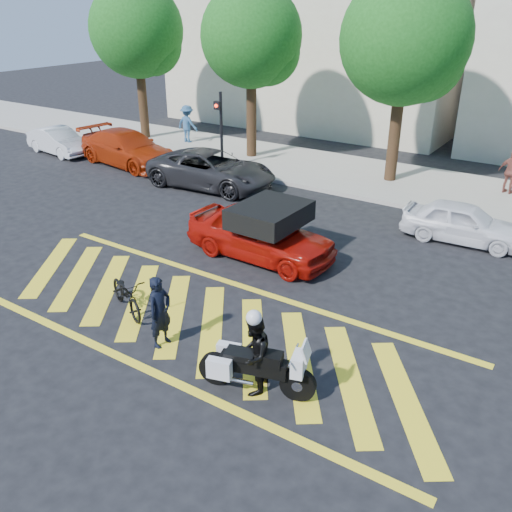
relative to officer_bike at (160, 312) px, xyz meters
The scene contains 19 objects.
ground 1.34m from the officer_bike, 92.39° to the left, with size 90.00×90.00×0.00m, color black.
sidewalk 13.10m from the officer_bike, 90.20° to the left, with size 60.00×5.00×0.15m, color #9E998E.
crosswalk 1.34m from the officer_bike, 94.42° to the left, with size 12.33×4.00×0.01m.
building_left 23.88m from the officer_bike, 110.02° to the left, with size 16.00×8.00×10.00m, color beige.
tree_far_left 18.92m from the officer_bike, 134.50° to the left, with size 4.40×4.40×7.41m.
tree_left 15.22m from the officer_bike, 116.02° to the left, with size 4.20×4.20×7.26m.
tree_center 13.84m from the officer_bike, 89.64° to the left, with size 4.60×4.60×7.56m.
signal_pole 12.70m from the officer_bike, 121.17° to the left, with size 0.28×0.43×3.20m.
officer_bike is the anchor object (origin of this frame).
bicycle 1.70m from the officer_bike, 160.63° to the left, with size 0.59×1.70×0.89m, color black.
police_motorcycle 2.44m from the officer_bike, ahead, with size 2.16×1.02×0.97m.
officer_moto 2.41m from the officer_bike, ahead, with size 0.76×0.59×1.57m, color black.
red_convertible 4.71m from the officer_bike, 97.26° to the left, with size 1.71×4.25×1.45m, color #9F0E07.
parked_far_left 16.96m from the officer_bike, 148.41° to the left, with size 1.25×3.60×1.18m, color silver.
parked_left 14.01m from the officer_bike, 138.25° to the left, with size 2.02×4.98×1.44m, color #9B2609.
parked_mid_left 10.47m from the officer_bike, 121.98° to the left, with size 2.29×4.96×1.38m, color black.
parked_mid_right 9.65m from the officer_bike, 67.06° to the left, with size 1.40×3.48×1.19m, color white.
pedestrian_left 17.14m from the officer_bike, 128.09° to the left, with size 1.14×0.65×1.76m, color #2F5883.
pedestrian_right 14.46m from the officer_bike, 73.48° to the left, with size 0.92×0.38×1.57m, color brown.
Camera 1 is at (6.87, -7.88, 6.54)m, focal length 38.00 mm.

